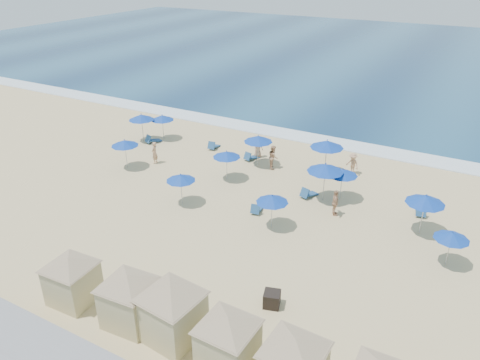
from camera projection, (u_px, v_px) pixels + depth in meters
name	position (u px, v px, depth m)	size (l,w,h in m)	color
ground	(236.00, 224.00, 28.04)	(160.00, 160.00, 0.00)	#CFB883
ocean	(414.00, 58.00, 71.18)	(160.00, 80.00, 0.06)	navy
surf_line	(325.00, 141.00, 40.18)	(160.00, 2.50, 0.08)	white
trash_bin	(272.00, 299.00, 21.43)	(0.74, 0.74, 0.74)	black
cabana_0	(71.00, 274.00, 21.29)	(4.19, 4.19, 2.63)	#C4B886
cabana_1	(129.00, 293.00, 19.97)	(4.40, 4.40, 2.77)	#C4B886
cabana_2	(172.00, 305.00, 19.12)	(4.69, 4.69, 2.95)	#C4B886
cabana_3	(228.00, 335.00, 17.83)	(4.31, 4.31, 2.70)	#C4B886
cabana_4	(294.00, 358.00, 16.76)	(4.40, 4.40, 2.76)	#C4B886
umbrella_0	(141.00, 117.00, 39.40)	(2.17, 2.17, 2.47)	#A5A8AD
umbrella_1	(125.00, 143.00, 34.49)	(2.02, 2.02, 2.30)	#A5A8AD
umbrella_2	(162.00, 118.00, 39.88)	(1.97, 1.97, 2.25)	#A5A8AD
umbrella_3	(181.00, 178.00, 29.51)	(1.89, 1.89, 2.15)	#A5A8AD
umbrella_4	(258.00, 139.00, 34.86)	(2.17, 2.17, 2.47)	#A5A8AD
umbrella_5	(227.00, 154.00, 32.71)	(1.96, 1.96, 2.23)	#A5A8AD
umbrella_6	(272.00, 199.00, 26.93)	(1.90, 1.90, 2.17)	#A5A8AD
umbrella_7	(343.00, 172.00, 30.02)	(1.97, 1.97, 2.25)	#A5A8AD
umbrella_8	(325.00, 168.00, 29.72)	(2.36, 2.36, 2.69)	#A5A8AD
umbrella_9	(327.00, 144.00, 33.24)	(2.41, 2.41, 2.74)	#A5A8AD
umbrella_10	(426.00, 200.00, 26.21)	(2.22, 2.22, 2.53)	#A5A8AD
umbrella_11	(452.00, 236.00, 23.64)	(1.79, 1.79, 2.04)	#A5A8AD
beach_chair_0	(152.00, 140.00, 39.83)	(1.07, 1.52, 0.77)	navy
beach_chair_1	(213.00, 146.00, 38.62)	(0.73, 1.39, 0.74)	navy
beach_chair_2	(250.00, 157.00, 36.56)	(0.91, 1.42, 0.72)	navy
beach_chair_3	(257.00, 209.00, 29.21)	(0.78, 1.34, 0.69)	navy
beach_chair_4	(308.00, 193.00, 31.01)	(1.00, 1.48, 0.75)	navy
beach_chair_5	(421.00, 211.00, 28.92)	(0.82, 1.43, 0.74)	navy
beachgoer_0	(154.00, 153.00, 35.74)	(0.63, 0.41, 1.72)	tan
beachgoer_1	(273.00, 157.00, 34.92)	(0.87, 0.68, 1.79)	tan
beachgoer_2	(335.00, 203.00, 28.64)	(0.99, 0.41, 1.70)	tan
beachgoer_3	(352.00, 164.00, 34.02)	(1.05, 0.60, 1.62)	tan
beachgoer_4	(258.00, 147.00, 36.79)	(0.82, 0.53, 1.67)	tan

